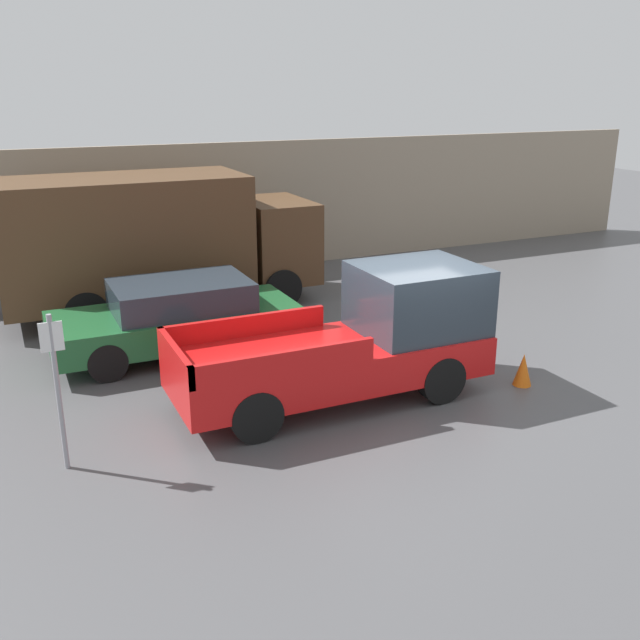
{
  "coord_description": "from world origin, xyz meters",
  "views": [
    {
      "loc": [
        -6.23,
        -9.54,
        5.04
      ],
      "look_at": [
        -1.22,
        1.34,
        1.07
      ],
      "focal_mm": 40.0,
      "sensor_mm": 36.0,
      "label": 1
    }
  ],
  "objects": [
    {
      "name": "ground_plane",
      "position": [
        0.0,
        0.0,
        0.0
      ],
      "size": [
        60.0,
        60.0,
        0.0
      ],
      "primitive_type": "plane",
      "color": "#4C4C4F"
    },
    {
      "name": "building_wall",
      "position": [
        0.0,
        9.46,
        1.78
      ],
      "size": [
        28.0,
        0.15,
        3.56
      ],
      "color": "gray",
      "rests_on": "ground"
    },
    {
      "name": "pickup_truck",
      "position": [
        -0.94,
        0.34,
        1.0
      ],
      "size": [
        5.25,
        1.94,
        2.15
      ],
      "color": "red",
      "rests_on": "ground"
    },
    {
      "name": "car",
      "position": [
        -3.24,
        3.61,
        0.75
      ],
      "size": [
        4.71,
        2.01,
        1.44
      ],
      "color": "#1E592D",
      "rests_on": "ground"
    },
    {
      "name": "delivery_truck",
      "position": [
        -3.01,
        6.69,
        1.69
      ],
      "size": [
        7.15,
        2.53,
        3.11
      ],
      "color": "#4C331E",
      "rests_on": "ground"
    },
    {
      "name": "parking_sign",
      "position": [
        -5.76,
        -0.17,
        1.26
      ],
      "size": [
        0.3,
        0.07,
        2.23
      ],
      "color": "gray",
      "rests_on": "ground"
    },
    {
      "name": "traffic_cone",
      "position": [
        1.85,
        -0.52,
        0.29
      ],
      "size": [
        0.33,
        0.33,
        0.58
      ],
      "color": "orange",
      "rests_on": "ground"
    }
  ]
}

